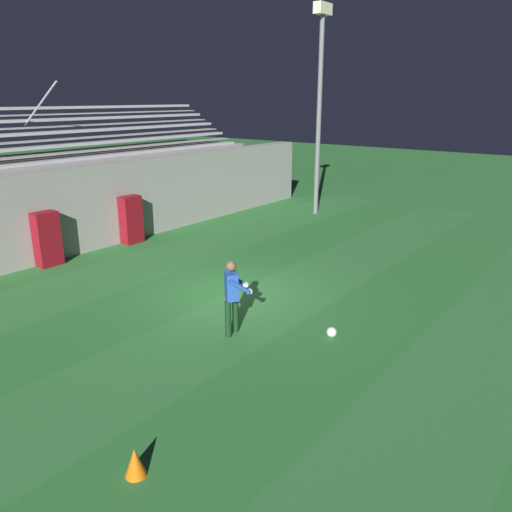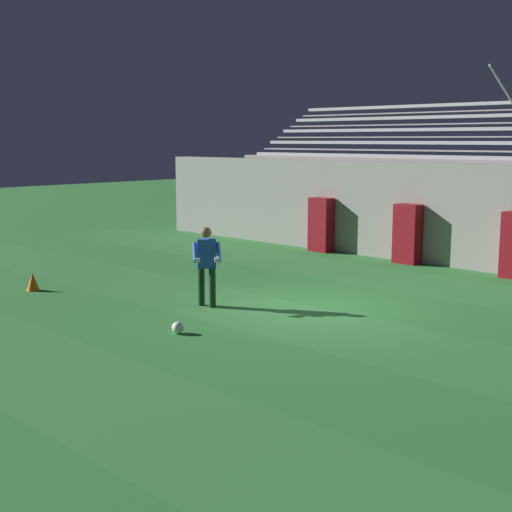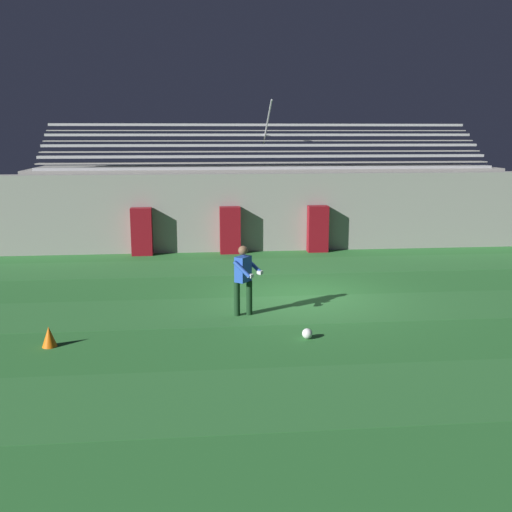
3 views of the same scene
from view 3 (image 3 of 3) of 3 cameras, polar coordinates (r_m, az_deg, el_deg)
The scene contains 12 objects.
ground_plane at distance 15.87m, azimuth 4.51°, elevation -3.84°, with size 80.00×80.00×0.00m, color #2D7533.
turf_stripe_near at distance 10.36m, azimuth 10.51°, elevation -12.64°, with size 28.00×2.42×0.01m, color #337A38.
turf_stripe_mid at distance 14.78m, azimuth 5.30°, elevation -5.02°, with size 28.00×2.42×0.01m, color #337A38.
turf_stripe_far at distance 19.41m, azimuth 2.59°, elevation -0.94°, with size 28.00×2.42×0.01m, color #337A38.
back_wall at distance 21.91m, azimuth 1.57°, elevation 4.23°, with size 24.00×0.60×2.80m, color #999691.
padding_pillar_gate_left at distance 21.30m, azimuth -2.49°, elevation 2.47°, with size 0.72×0.44×1.67m, color maroon.
padding_pillar_gate_right at distance 21.71m, azimuth 5.90°, elevation 2.59°, with size 0.72×0.44×1.67m, color maroon.
padding_pillar_far_left at distance 21.36m, azimuth -10.83°, elevation 2.29°, with size 0.72×0.44×1.67m, color maroon.
bleacher_stand at distance 24.20m, azimuth 0.87°, elevation 5.19°, with size 18.00×4.05×5.43m.
goalkeeper at distance 13.97m, azimuth -1.18°, elevation -1.91°, with size 0.73×0.74×1.67m.
soccer_ball at distance 12.67m, azimuth 4.90°, elevation -7.37°, with size 0.22×0.22×0.22m, color white.
traffic_cone at distance 12.83m, azimuth -19.10°, elevation -7.27°, with size 0.30×0.30×0.42m, color orange.
Camera 3 is at (-2.76, -15.05, 4.23)m, focal length 42.00 mm.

